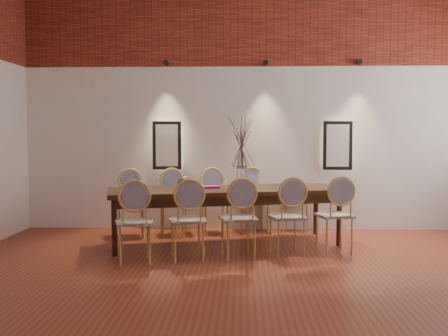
{
  "coord_description": "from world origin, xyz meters",
  "views": [
    {
      "loc": [
        -0.14,
        -4.56,
        1.49
      ],
      "look_at": [
        -0.37,
        1.99,
        1.05
      ],
      "focal_mm": 42.0,
      "sensor_mm": 36.0,
      "label": 1
    }
  ],
  "objects_px": {
    "dining_table": "(225,216)",
    "chair_far_e": "(293,200)",
    "chair_near_d": "(287,217)",
    "chair_far_d": "(254,201)",
    "chair_far_a": "(131,204)",
    "book": "(209,187)",
    "vase": "(242,177)",
    "chair_near_e": "(334,215)",
    "chair_far_c": "(215,202)",
    "bowl": "(187,183)",
    "chair_near_b": "(187,220)",
    "chair_near_c": "(238,218)",
    "chair_far_b": "(173,203)",
    "chair_near_a": "(134,222)"
  },
  "relations": [
    {
      "from": "dining_table",
      "to": "chair_far_e",
      "type": "relative_size",
      "value": 3.26
    },
    {
      "from": "chair_near_d",
      "to": "chair_far_d",
      "type": "height_order",
      "value": "same"
    },
    {
      "from": "chair_far_a",
      "to": "book",
      "type": "distance_m",
      "value": 1.27
    },
    {
      "from": "chair_far_d",
      "to": "book",
      "type": "distance_m",
      "value": 1.11
    },
    {
      "from": "vase",
      "to": "chair_near_d",
      "type": "bearing_deg",
      "value": -49.87
    },
    {
      "from": "chair_near_e",
      "to": "vase",
      "type": "distance_m",
      "value": 1.33
    },
    {
      "from": "chair_far_c",
      "to": "chair_far_e",
      "type": "distance_m",
      "value": 1.23
    },
    {
      "from": "chair_near_d",
      "to": "bowl",
      "type": "bearing_deg",
      "value": 147.57
    },
    {
      "from": "dining_table",
      "to": "chair_far_a",
      "type": "xyz_separation_m",
      "value": [
        -1.37,
        0.46,
        0.09
      ]
    },
    {
      "from": "chair_near_b",
      "to": "chair_near_c",
      "type": "distance_m",
      "value": 0.61
    },
    {
      "from": "chair_far_b",
      "to": "chair_far_c",
      "type": "distance_m",
      "value": 0.61
    },
    {
      "from": "chair_near_c",
      "to": "book",
      "type": "bearing_deg",
      "value": 103.0
    },
    {
      "from": "chair_far_d",
      "to": "chair_far_c",
      "type": "bearing_deg",
      "value": -0.0
    },
    {
      "from": "chair_near_a",
      "to": "bowl",
      "type": "bearing_deg",
      "value": 45.84
    },
    {
      "from": "chair_near_b",
      "to": "chair_near_d",
      "type": "xyz_separation_m",
      "value": [
        1.19,
        0.29,
        0.0
      ]
    },
    {
      "from": "chair_far_b",
      "to": "chair_near_b",
      "type": "bearing_deg",
      "value": 90.0
    },
    {
      "from": "chair_near_a",
      "to": "book",
      "type": "relative_size",
      "value": 3.62
    },
    {
      "from": "vase",
      "to": "chair_far_a",
      "type": "bearing_deg",
      "value": 165.68
    },
    {
      "from": "chair_near_d",
      "to": "vase",
      "type": "bearing_deg",
      "value": 116.47
    },
    {
      "from": "chair_near_c",
      "to": "chair_far_b",
      "type": "distance_m",
      "value": 1.66
    },
    {
      "from": "vase",
      "to": "book",
      "type": "relative_size",
      "value": 1.15
    },
    {
      "from": "chair_near_b",
      "to": "vase",
      "type": "bearing_deg",
      "value": 42.56
    },
    {
      "from": "chair_near_c",
      "to": "chair_far_a",
      "type": "distance_m",
      "value": 1.97
    },
    {
      "from": "chair_far_a",
      "to": "book",
      "type": "xyz_separation_m",
      "value": [
        1.16,
        -0.43,
        0.3
      ]
    },
    {
      "from": "chair_near_e",
      "to": "chair_far_c",
      "type": "relative_size",
      "value": 1.0
    },
    {
      "from": "chair_near_c",
      "to": "chair_far_c",
      "type": "height_order",
      "value": "same"
    },
    {
      "from": "dining_table",
      "to": "chair_near_e",
      "type": "height_order",
      "value": "chair_near_e"
    },
    {
      "from": "chair_near_e",
      "to": "chair_far_a",
      "type": "bearing_deg",
      "value": 147.79
    },
    {
      "from": "chair_far_a",
      "to": "bowl",
      "type": "height_order",
      "value": "chair_far_a"
    },
    {
      "from": "chair_far_d",
      "to": "vase",
      "type": "xyz_separation_m",
      "value": [
        -0.19,
        -0.84,
        0.43
      ]
    },
    {
      "from": "chair_near_c",
      "to": "chair_far_e",
      "type": "xyz_separation_m",
      "value": [
        0.83,
        1.79,
        0.0
      ]
    },
    {
      "from": "chair_far_c",
      "to": "book",
      "type": "height_order",
      "value": "chair_far_c"
    },
    {
      "from": "chair_far_e",
      "to": "book",
      "type": "height_order",
      "value": "chair_far_e"
    },
    {
      "from": "chair_far_d",
      "to": "bowl",
      "type": "bearing_deg",
      "value": 35.87
    },
    {
      "from": "chair_far_b",
      "to": "book",
      "type": "bearing_deg",
      "value": 121.05
    },
    {
      "from": "chair_near_b",
      "to": "chair_far_d",
      "type": "xyz_separation_m",
      "value": [
        0.83,
        1.79,
        0.0
      ]
    },
    {
      "from": "chair_near_a",
      "to": "chair_far_d",
      "type": "height_order",
      "value": "same"
    },
    {
      "from": "chair_far_a",
      "to": "chair_far_b",
      "type": "height_order",
      "value": "same"
    },
    {
      "from": "dining_table",
      "to": "bowl",
      "type": "bearing_deg",
      "value": -174.56
    },
    {
      "from": "bowl",
      "to": "chair_near_c",
      "type": "bearing_deg",
      "value": -40.37
    },
    {
      "from": "bowl",
      "to": "chair_near_b",
      "type": "bearing_deg",
      "value": -83.34
    },
    {
      "from": "chair_near_c",
      "to": "chair_far_d",
      "type": "relative_size",
      "value": 1.0
    },
    {
      "from": "chair_near_b",
      "to": "chair_far_a",
      "type": "xyz_separation_m",
      "value": [
        -0.96,
        1.36,
        0.0
      ]
    },
    {
      "from": "chair_far_d",
      "to": "bowl",
      "type": "relative_size",
      "value": 3.92
    },
    {
      "from": "vase",
      "to": "book",
      "type": "height_order",
      "value": "vase"
    },
    {
      "from": "chair_far_e",
      "to": "book",
      "type": "bearing_deg",
      "value": 25.89
    },
    {
      "from": "chair_far_c",
      "to": "vase",
      "type": "height_order",
      "value": "vase"
    },
    {
      "from": "chair_far_d",
      "to": "bowl",
      "type": "height_order",
      "value": "chair_far_d"
    },
    {
      "from": "chair_near_b",
      "to": "chair_far_b",
      "type": "xyz_separation_m",
      "value": [
        -0.36,
        1.5,
        0.0
      ]
    },
    {
      "from": "dining_table",
      "to": "chair_far_b",
      "type": "bearing_deg",
      "value": 128.43
    }
  ]
}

